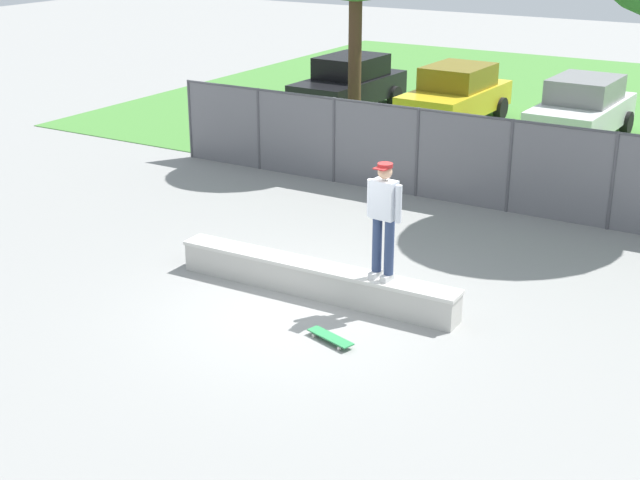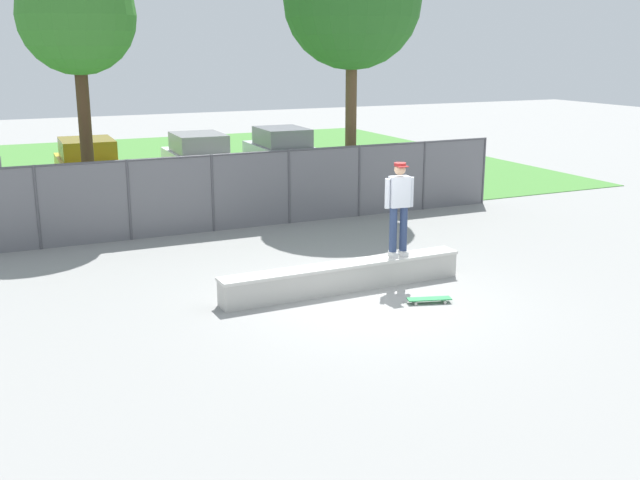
{
  "view_description": "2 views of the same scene",
  "coord_description": "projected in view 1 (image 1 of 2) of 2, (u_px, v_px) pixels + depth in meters",
  "views": [
    {
      "loc": [
        6.71,
        -10.59,
        5.92
      ],
      "look_at": [
        0.25,
        0.14,
        1.21
      ],
      "focal_mm": 49.97,
      "sensor_mm": 36.0,
      "label": 1
    },
    {
      "loc": [
        -6.37,
        -11.56,
        4.54
      ],
      "look_at": [
        -0.68,
        0.71,
        1.04
      ],
      "focal_mm": 42.37,
      "sensor_mm": 36.0,
      "label": 2
    }
  ],
  "objects": [
    {
      "name": "skateboard",
      "position": [
        330.0,
        337.0,
        12.86
      ],
      "size": [
        0.82,
        0.43,
        0.09
      ],
      "color": "#2D8C4C",
      "rests_on": "ground"
    },
    {
      "name": "car_black",
      "position": [
        349.0,
        83.0,
        27.14
      ],
      "size": [
        2.12,
        4.26,
        1.66
      ],
      "color": "black",
      "rests_on": "ground"
    },
    {
      "name": "car_white",
      "position": [
        582.0,
        109.0,
        23.75
      ],
      "size": [
        2.12,
        4.26,
        1.66
      ],
      "color": "silver",
      "rests_on": "ground"
    },
    {
      "name": "ground_plane",
      "position": [
        302.0,
        312.0,
        13.81
      ],
      "size": [
        80.0,
        80.0,
        0.0
      ],
      "primitive_type": "plane",
      "color": "gray"
    },
    {
      "name": "car_yellow",
      "position": [
        456.0,
        95.0,
        25.53
      ],
      "size": [
        2.12,
        4.26,
        1.66
      ],
      "color": "gold",
      "rests_on": "ground"
    },
    {
      "name": "grass_strip",
      "position": [
        591.0,
        112.0,
        27.13
      ],
      "size": [
        26.42,
        20.0,
        0.02
      ],
      "primitive_type": "cube",
      "color": "#478438",
      "rests_on": "ground"
    },
    {
      "name": "chainlink_fence",
      "position": [
        462.0,
        156.0,
        18.5
      ],
      "size": [
        14.49,
        0.07,
        1.94
      ],
      "color": "#4C4C51",
      "rests_on": "ground"
    },
    {
      "name": "skateboarder",
      "position": [
        384.0,
        215.0,
        13.36
      ],
      "size": [
        0.6,
        0.33,
        1.84
      ],
      "color": "beige",
      "rests_on": "concrete_ledge"
    },
    {
      "name": "concrete_ledge",
      "position": [
        315.0,
        279.0,
        14.37
      ],
      "size": [
        4.95,
        0.59,
        0.53
      ],
      "color": "#B7B5AD",
      "rests_on": "ground"
    }
  ]
}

